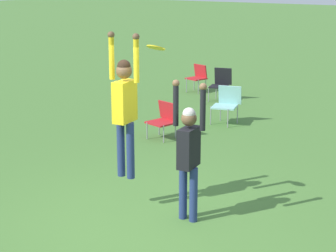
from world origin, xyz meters
TOP-DOWN VIEW (x-y plane):
  - ground_plane at (0.00, 0.00)m, footprint 120.00×120.00m
  - person_jumping at (-0.49, 0.26)m, footprint 0.57×0.44m
  - person_defending at (0.55, 0.41)m, footprint 0.55×0.43m
  - frisbee at (-0.01, 0.39)m, footprint 0.27×0.26m
  - camping_chair_0 at (-1.75, 5.59)m, footprint 0.70×0.75m
  - camping_chair_1 at (-3.13, 7.70)m, footprint 0.61×0.67m
  - camping_chair_2 at (-4.36, 8.41)m, footprint 0.60×0.64m
  - camping_chair_3 at (-2.26, 3.71)m, footprint 0.62×0.66m

SIDE VIEW (x-z plane):
  - ground_plane at x=0.00m, z-range 0.00..0.00m
  - camping_chair_3 at x=-2.26m, z-range 0.05..0.84m
  - camping_chair_2 at x=-4.36m, z-range 0.08..0.91m
  - camping_chair_0 at x=-1.75m, z-range 0.07..0.98m
  - camping_chair_1 at x=-3.13m, z-range 0.07..1.01m
  - person_defending at x=0.55m, z-range 0.06..2.13m
  - person_jumping at x=-0.49m, z-range 0.57..2.77m
  - frisbee at x=-0.01m, z-range 2.44..2.55m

